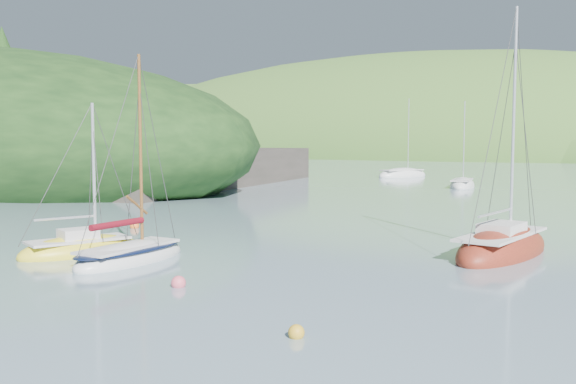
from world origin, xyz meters
The scene contains 7 objects.
ground centered at (0.00, 0.00, 0.00)m, with size 700.00×700.00×0.00m, color gray.
daysailer_white centered at (-5.79, 2.96, 0.20)m, with size 2.28×5.50×8.29m.
sloop_red centered at (5.64, 11.80, 0.21)m, with size 3.17×7.39×10.63m.
sailboat_yellow centered at (-8.52, 2.94, 0.17)m, with size 3.54×5.32×6.57m.
distant_sloop_a centered at (-6.55, 46.06, 0.16)m, with size 3.34×6.53×8.89m.
distant_sloop_c centered at (-17.77, 58.82, 0.18)m, with size 5.33×7.60×10.28m.
mooring_buoys centered at (-0.86, 5.21, 0.12)m, with size 25.20×11.66×0.48m.
Camera 1 is at (11.87, -13.91, 4.57)m, focal length 40.00 mm.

